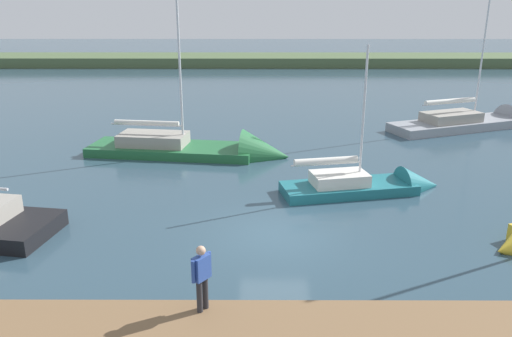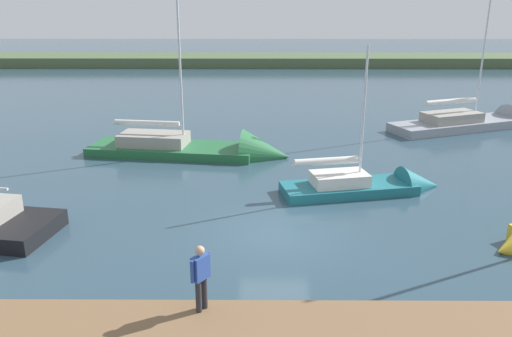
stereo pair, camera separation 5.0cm
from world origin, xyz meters
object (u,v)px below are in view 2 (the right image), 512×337
at_px(sailboat_behind_pier, 479,124).
at_px(sailboat_outer_mooring, 375,188).
at_px(sailboat_inner_slip, 212,152).
at_px(person_on_dock, 201,274).

bearing_deg(sailboat_behind_pier, sailboat_outer_mooring, -149.42).
bearing_deg(sailboat_inner_slip, sailboat_outer_mooring, -27.68).
bearing_deg(sailboat_behind_pier, sailboat_inner_slip, -179.89).
distance_m(sailboat_inner_slip, sailboat_behind_pier, 17.78).
relative_size(sailboat_outer_mooring, sailboat_behind_pier, 0.52).
bearing_deg(person_on_dock, sailboat_inner_slip, -48.80).
xyz_separation_m(sailboat_outer_mooring, sailboat_inner_slip, (7.35, -5.24, 0.03)).
xyz_separation_m(sailboat_outer_mooring, sailboat_behind_pier, (-9.20, -11.73, 0.02)).
distance_m(sailboat_behind_pier, person_on_dock, 26.39).
height_order(sailboat_inner_slip, sailboat_behind_pier, sailboat_behind_pier).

